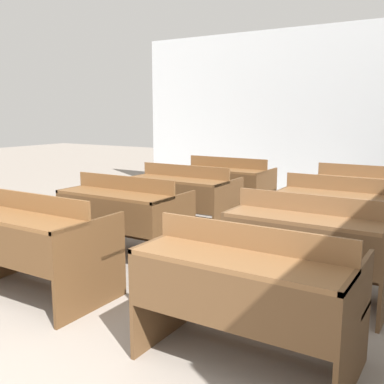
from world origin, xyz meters
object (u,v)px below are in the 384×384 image
Objects in this scene: bench_front_right at (247,290)px; bench_third_left at (184,196)px; bench_front_left at (33,241)px; bench_third_right at (343,215)px; bench_second_left at (123,214)px; bench_second_right at (308,243)px; bench_back_right at (367,197)px; bench_back_left at (226,184)px.

bench_front_right is 1.00× the size of bench_third_left.
bench_front_left is 3.02m from bench_third_right.
bench_front_left is 1.17m from bench_second_left.
bench_front_right is 1.16m from bench_second_right.
bench_third_right is (1.96, 0.00, 0.00)m from bench_third_left.
bench_second_left is 1.00× the size of bench_third_right.
bench_third_left is 1.00× the size of bench_third_right.
bench_front_right is at bearing -90.35° from bench_second_right.
bench_front_right and bench_second_right have the same top height.
bench_front_left is 1.00× the size of bench_back_right.
bench_second_left is (-1.96, 1.19, 0.00)m from bench_front_right.
bench_second_left is at bearing 91.43° from bench_front_left.
bench_second_left is at bearing -90.24° from bench_back_left.
bench_front_left is at bearing -149.58° from bench_second_right.
bench_second_left is 2.30m from bench_back_left.
bench_third_right is 1.00× the size of bench_back_right.
bench_third_right is at bearing 89.95° from bench_front_right.
bench_third_left and bench_back_right have the same top height.
bench_third_right is at bearing 50.19° from bench_front_left.
bench_second_right is 1.00× the size of bench_back_left.
bench_third_left is at bearing -179.97° from bench_third_right.
bench_back_right is (0.01, 3.51, 0.00)m from bench_front_right.
bench_third_right is 1.00× the size of bench_back_left.
bench_third_left is at bearing 90.55° from bench_front_left.
bench_front_left is at bearing -88.57° from bench_second_left.
bench_third_left is 2.29m from bench_back_right.
bench_back_left and bench_back_right have the same top height.
bench_second_left is 3.04m from bench_back_right.
bench_third_left is (-0.02, 2.32, 0.00)m from bench_front_left.
bench_front_left is 2.32m from bench_third_left.
bench_second_right is (0.01, 1.16, 0.00)m from bench_front_right.
bench_second_right is (1.94, 1.14, 0.00)m from bench_front_left.
bench_front_left is 1.00× the size of bench_front_right.
bench_front_left is 3.47m from bench_back_left.
bench_front_right is 1.00× the size of bench_second_left.
bench_third_right is at bearing -30.43° from bench_back_left.
bench_second_left is (-0.03, 1.17, 0.00)m from bench_front_left.
bench_back_right is at bearing 60.98° from bench_front_left.
bench_front_right and bench_third_left have the same top height.
bench_front_right is 1.00× the size of bench_second_right.
bench_second_left is 2.27m from bench_third_right.
bench_second_left and bench_back_right have the same top height.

